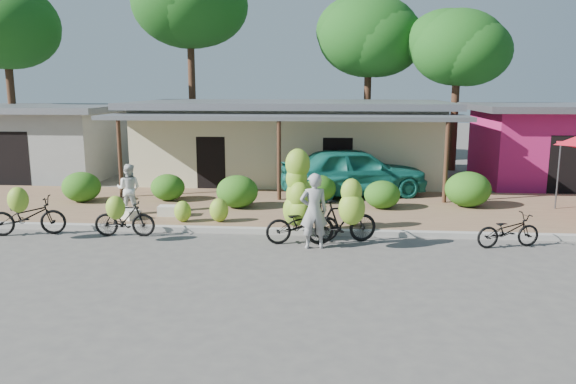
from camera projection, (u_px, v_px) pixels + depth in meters
The scene contains 29 objects.
ground at pixel (254, 255), 13.46m from camera, with size 100.00×100.00×0.00m, color #4F4C49.
sidewalk at pixel (276, 208), 18.35m from camera, with size 60.00×6.00×0.12m, color #8B6C4B.
curb at pixel (264, 231), 15.41m from camera, with size 60.00×0.25×0.15m, color #A8A399.
shop_main at pixel (290, 140), 23.84m from camera, with size 13.00×8.50×3.35m.
shop_pink at pixel (545, 143), 23.03m from camera, with size 6.00×6.00×3.25m.
shop_grey at pixel (43, 140), 24.84m from camera, with size 7.00×6.00×3.15m.
tree_back_left at pixel (2, 24), 26.17m from camera, with size 5.09×4.96×8.71m.
tree_far_center at pixel (186, 0), 28.17m from camera, with size 5.86×5.79×10.46m.
tree_center_right at pixel (365, 34), 28.23m from camera, with size 5.22×5.10×8.48m.
tree_near_right at pixel (453, 46), 26.07m from camera, with size 4.55×4.38×7.52m.
hedge_0 at pixel (81, 187), 18.99m from camera, with size 1.30×1.17×1.02m, color #1E5413.
hedge_1 at pixel (168, 187), 19.21m from camera, with size 1.16×1.05×0.91m, color #1E5413.
hedge_2 at pixel (237, 191), 18.06m from camera, with size 1.35×1.21×1.05m, color #1E5413.
hedge_3 at pixel (318, 188), 18.93m from camera, with size 1.24×1.12×0.97m, color #1E5413.
hedge_4 at pixel (382, 195), 17.94m from camera, with size 1.15×1.04×0.90m, color #1E5413.
hedge_5 at pixel (468, 189), 18.18m from camera, with size 1.47×1.33×1.15m, color #1E5413.
bike_far_left at pixel (26, 214), 15.10m from camera, with size 2.11×1.44×1.44m.
bike_left at pixel (123, 217), 14.92m from camera, with size 1.66×1.13×1.24m.
bike_center at pixel (300, 206), 14.61m from camera, with size 2.05×1.46×2.39m.
bike_right at pixel (344, 217), 14.18m from camera, with size 1.97×1.47×1.78m.
bike_far_right at pixel (508, 230), 14.03m from camera, with size 1.74×0.97×0.87m.
loose_banana_a at pixel (183, 211), 16.18m from camera, with size 0.49×0.42×0.62m, color #AECD33.
loose_banana_b at pixel (219, 210), 16.19m from camera, with size 0.55×0.47×0.69m, color #AECD33.
loose_banana_c at pixel (353, 215), 15.75m from camera, with size 0.47×0.40×0.58m, color #AECD33.
sack_near at pixel (173, 211), 16.99m from camera, with size 0.85×0.40×0.30m, color white.
sack_far at pixel (128, 214), 16.65m from camera, with size 0.75×0.38×0.28m, color white.
vendor at pixel (314, 211), 13.87m from camera, with size 0.69×0.45×1.90m, color gray.
bystander at pixel (129, 189), 17.19m from camera, with size 0.75×0.58×1.54m, color silver.
teal_van at pixel (354, 171), 19.91m from camera, with size 2.08×5.16×1.76m, color #186C5F.
Camera 1 is at (1.92, -12.83, 4.00)m, focal length 35.00 mm.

